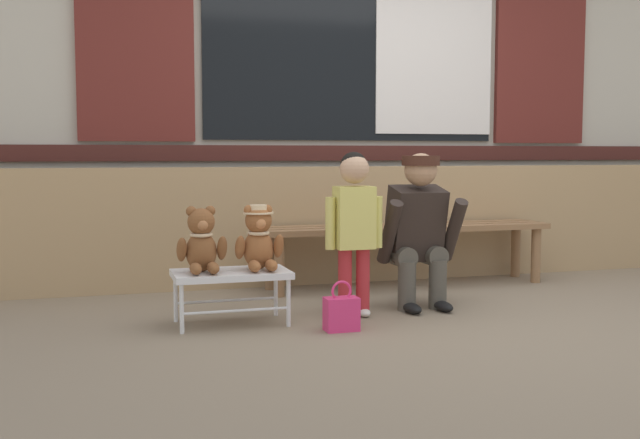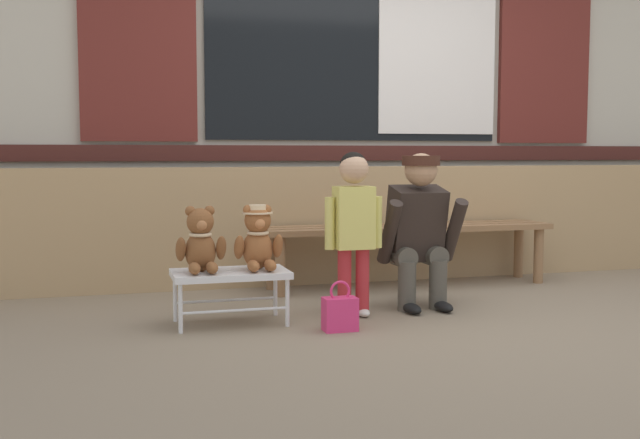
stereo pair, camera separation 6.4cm
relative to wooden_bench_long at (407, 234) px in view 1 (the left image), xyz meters
name	(u,v)px [view 1 (the left image)]	position (x,y,z in m)	size (l,w,h in m)	color
ground_plane	(457,317)	(-0.13, -1.06, -0.37)	(60.00, 60.00, 0.00)	#84725B
brick_low_wall	(371,223)	(-0.13, 0.37, 0.05)	(7.11, 0.25, 0.85)	tan
shop_facade	(350,49)	(-0.13, 0.88, 1.41)	(7.25, 0.26, 3.56)	#B7B2A3
wooden_bench_long	(407,234)	(0.00, 0.00, 0.00)	(2.10, 0.40, 0.44)	#8E6642
small_display_bench	(231,277)	(-1.42, -0.86, -0.11)	(0.64, 0.36, 0.30)	silver
teddy_bear_plain	(202,242)	(-1.58, -0.86, 0.09)	(0.28, 0.26, 0.36)	brown
teddy_bear_with_hat	(259,239)	(-1.26, -0.86, 0.10)	(0.28, 0.27, 0.36)	#93562D
child_standing	(354,215)	(-0.70, -0.87, 0.22)	(0.35, 0.18, 0.96)	#B7282D
adult_crouching	(419,230)	(-0.23, -0.72, 0.11)	(0.50, 0.49, 0.95)	#4C473D
handbag_on_ground	(341,313)	(-0.88, -1.19, -0.28)	(0.18, 0.11, 0.27)	#E53370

